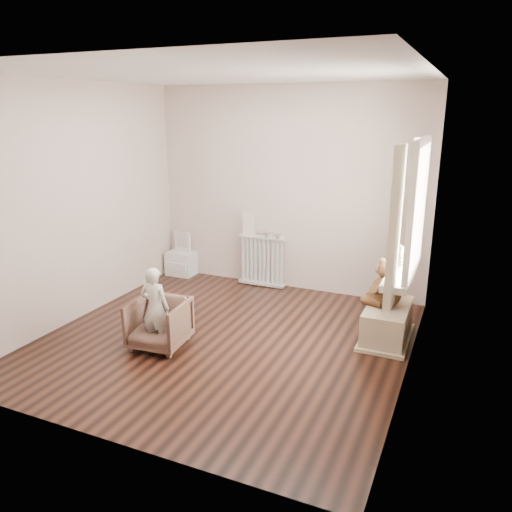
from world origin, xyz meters
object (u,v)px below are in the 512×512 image
at_px(armchair, 159,324).
at_px(plush_cat, 404,254).
at_px(child, 155,308).
at_px(toy_bench, 387,321).
at_px(teddy_bear, 387,278).
at_px(toy_vanity, 181,256).
at_px(radiator, 262,258).

xyz_separation_m(armchair, plush_cat, (2.20, 0.83, 0.75)).
distance_m(child, toy_bench, 2.36).
bearing_deg(toy_bench, teddy_bear, -146.35).
distance_m(toy_vanity, toy_bench, 3.22).
height_order(toy_vanity, armchair, toy_vanity).
bearing_deg(toy_vanity, armchair, -63.57).
distance_m(radiator, toy_bench, 2.08).
bearing_deg(teddy_bear, toy_bench, 46.94).
height_order(radiator, teddy_bear, teddy_bear).
xyz_separation_m(radiator, child, (-0.23, -2.12, 0.04)).
xyz_separation_m(toy_vanity, toy_bench, (3.07, -0.96, -0.08)).
bearing_deg(toy_vanity, plush_cat, -20.75).
relative_size(radiator, teddy_bear, 1.40).
bearing_deg(child, radiator, -101.37).
bearing_deg(armchair, child, -95.17).
relative_size(radiator, child, 0.83).
relative_size(child, teddy_bear, 1.68).
bearing_deg(teddy_bear, child, -137.95).
bearing_deg(toy_bench, child, -151.17).
xyz_separation_m(armchair, child, (0.00, -0.05, 0.19)).
height_order(toy_vanity, plush_cat, plush_cat).
xyz_separation_m(armchair, toy_bench, (2.06, 1.08, -0.05)).
bearing_deg(toy_vanity, child, -64.12).
bearing_deg(toy_vanity, radiator, 1.38).
xyz_separation_m(radiator, armchair, (-0.23, -2.07, -0.14)).
height_order(toy_bench, teddy_bear, teddy_bear).
bearing_deg(radiator, armchair, -96.35).
height_order(toy_vanity, teddy_bear, teddy_bear).
bearing_deg(plush_cat, toy_bench, 127.99).
bearing_deg(plush_cat, radiator, 156.93).
bearing_deg(toy_bench, radiator, 151.51).
height_order(radiator, toy_vanity, radiator).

